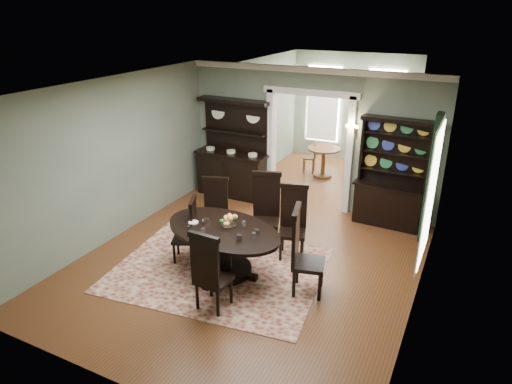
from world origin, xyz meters
TOP-DOWN VIEW (x-y plane):
  - room at (0.00, 0.04)m, footprint 5.51×6.01m
  - parlor at (0.00, 5.53)m, footprint 3.51×3.50m
  - doorway_trim at (0.00, 3.00)m, footprint 2.08×0.25m
  - right_window at (2.69, 0.93)m, footprint 0.15×1.47m
  - wall_sconce at (0.95, 2.85)m, footprint 0.27×0.21m
  - rug at (-0.34, -0.31)m, footprint 3.69×3.05m
  - dining_table at (-0.22, -0.34)m, footprint 2.33×2.32m
  - centerpiece at (-0.16, -0.25)m, footprint 1.28×0.82m
  - chair_far_left at (-0.91, 0.57)m, footprint 0.59×0.57m
  - chair_far_mid at (-0.03, 0.89)m, footprint 0.65×0.63m
  - chair_far_right at (0.56, 0.75)m, footprint 0.60×0.58m
  - chair_end_left at (-0.95, -0.23)m, footprint 0.54×0.55m
  - chair_end_right at (1.11, -0.27)m, footprint 0.60×0.62m
  - chair_near at (0.12, -1.32)m, footprint 0.50×0.47m
  - sideboard at (-1.74, 2.74)m, footprint 1.70×0.61m
  - welsh_dresser at (1.82, 2.76)m, footprint 1.41×0.56m
  - parlor_table at (-0.24, 4.80)m, footprint 0.84×0.84m
  - parlor_chair_left at (-0.63, 4.99)m, footprint 0.38×0.37m
  - parlor_chair_right at (0.60, 4.88)m, footprint 0.39×0.38m

SIDE VIEW (x-z plane):
  - rug at x=-0.34m, z-range 0.00..0.01m
  - parlor_chair_left at x=-0.63m, z-range 0.03..0.87m
  - parlor_chair_right at x=0.60m, z-range 0.03..0.88m
  - parlor_table at x=-0.24m, z-range 0.12..0.90m
  - dining_table at x=-0.22m, z-range 0.16..0.99m
  - chair_end_left at x=-0.95m, z-range 0.03..1.18m
  - chair_far_left at x=-0.91m, z-range 0.03..1.29m
  - chair_near at x=0.12m, z-range 0.03..1.32m
  - chair_far_right at x=0.56m, z-range 0.03..1.34m
  - chair_far_mid at x=-0.03m, z-range 0.04..1.43m
  - chair_end_right at x=1.11m, z-range 0.04..1.44m
  - sideboard at x=-1.74m, z-range -0.34..1.90m
  - welsh_dresser at x=1.82m, z-range -0.30..1.87m
  - centerpiece at x=-0.16m, z-range 0.78..0.99m
  - parlor at x=0.00m, z-range 0.01..3.02m
  - room at x=0.00m, z-range 0.07..3.08m
  - right_window at x=2.69m, z-range 0.54..2.66m
  - doorway_trim at x=0.00m, z-range 0.33..2.90m
  - wall_sconce at x=0.95m, z-range 1.79..1.99m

